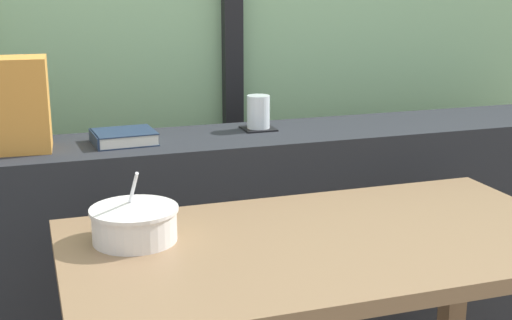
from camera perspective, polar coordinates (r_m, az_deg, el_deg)
name	(u,v)px	position (r m, az deg, el deg)	size (l,w,h in m)	color
dark_console_ledge	(242,254)	(2.29, -1.11, -7.69)	(2.80, 0.35, 0.80)	#23262B
breakfast_table	(325,282)	(1.65, 5.60, -9.82)	(1.19, 0.64, 0.70)	brown
coaster_square	(258,129)	(2.23, 0.19, 2.57)	(0.10, 0.10, 0.01)	black
juice_glass	(258,113)	(2.22, 0.19, 3.81)	(0.07, 0.07, 0.10)	white
closed_book	(123,137)	(2.08, -10.76, 1.84)	(0.19, 0.16, 0.04)	#1E2D47
soup_bowl	(135,224)	(1.59, -9.85, -5.16)	(0.20, 0.20, 0.17)	silver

